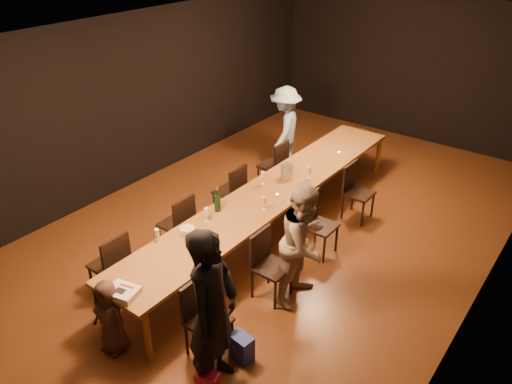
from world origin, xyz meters
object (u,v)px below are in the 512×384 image
Objects in this scene: table at (272,194)px; woman_tan at (304,243)px; chair_right_1 at (272,267)px; chair_left_0 at (109,264)px; woman_birthday at (213,313)px; chair_left_3 at (272,165)px; chair_right_2 at (321,225)px; chair_left_2 at (229,191)px; plate_stack at (187,231)px; chair_right_0 at (209,321)px; champagne_bottle at (217,199)px; chair_right_3 at (359,193)px; child at (110,317)px; birthday_cake at (123,292)px; chair_left_1 at (176,223)px; man_blue at (285,129)px; ice_bucket at (287,172)px.

table is 3.68× the size of woman_tan.
table is 1.49m from chair_right_1.
chair_left_0 is 2.09m from woman_birthday.
woman_tan is (2.00, -2.14, 0.35)m from chair_left_3.
woman_tan is (0.30, -0.94, 0.35)m from chair_right_2.
chair_right_1 is 2.08m from chair_left_2.
chair_right_0 is at bearing -36.89° from plate_stack.
plate_stack is (-1.04, -1.62, 0.34)m from chair_right_2.
woman_tan is at bearing 168.35° from chair_right_0.
chair_left_2 is at bearing 23.01° from woman_birthday.
chair_right_3 is at bearing 62.00° from champagne_bottle.
chair_right_3 is at bearing -25.28° from chair_left_0.
chair_right_0 and chair_right_1 have the same top height.
chair_right_3 is (0.85, 1.20, -0.24)m from table.
chair_right_2 is 4.77× the size of plate_stack.
child is at bearing 148.44° from woman_tan.
woman_tan is at bearing -115.28° from chair_left_2.
birthday_cake is at bearing -58.81° from chair_right_0.
woman_tan is 1.44m from champagne_bottle.
chair_left_2 is at bearing 102.06° from child.
chair_left_3 is at bearing 0.00° from chair_left_0.
chair_left_2 is 1.19m from champagne_bottle.
chair_right_1 is at bearing 180.00° from chair_right_0.
chair_right_2 is 1.00× the size of chair_left_1.
chair_left_3 is at bearing 41.45° from woman_tan.
chair_left_0 is at bearing -111.13° from champagne_bottle.
man_blue is (-2.31, 4.68, -0.14)m from woman_birthday.
child reaches higher than chair_left_0.
ice_bucket is at bearing -58.87° from chair_left_2.
chair_left_2 is at bearing -54.78° from chair_right_3.
chair_right_1 is (0.85, -1.20, -0.24)m from table.
ice_bucket is (-0.02, 3.49, 0.38)m from child.
child is at bearing -140.06° from birthday_cake.
birthday_cake is (0.91, -0.48, 0.32)m from chair_left_0.
chair_left_2 is at bearing -125.22° from chair_right_1.
chair_right_2 is at bearing -0.00° from chair_right_3.
chair_right_3 is 3.98m from chair_left_0.
woman_birthday is at bearing -97.21° from chair_left_0.
chair_right_1 is 1.95m from ice_bucket.
man_blue is at bearing 106.42° from champagne_bottle.
chair_left_3 is 4.19m from birthday_cake.
chair_right_1 is 1.26m from champagne_bottle.
champagne_bottle is (-1.13, 1.47, 0.47)m from chair_right_0.
woman_birthday reaches higher than chair_right_0.
chair_right_0 is at bearing 4.47° from man_blue.
woman_birthday is (0.31, -2.65, 0.48)m from chair_right_2.
woman_tan is at bearing -137.00° from chair_left_3.
chair_right_2 is (0.85, 0.00, -0.24)m from table.
chair_right_0 is 4.77× the size of plate_stack.
chair_right_3 and chair_left_3 have the same top height.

